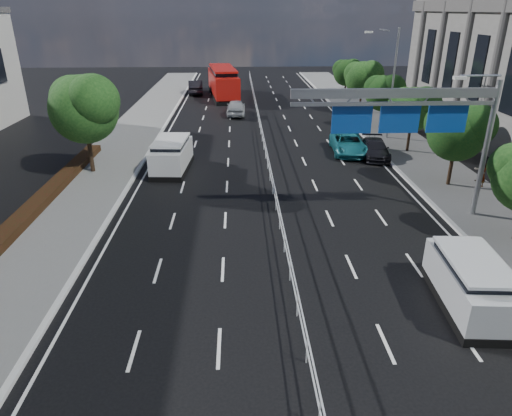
{
  "coord_description": "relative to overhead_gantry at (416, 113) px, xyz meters",
  "views": [
    {
      "loc": [
        -2.06,
        -12.04,
        10.33
      ],
      "look_at": [
        -1.32,
        6.06,
        2.4
      ],
      "focal_mm": 32.0,
      "sensor_mm": 36.0,
      "label": 1
    }
  ],
  "objects": [
    {
      "name": "ground",
      "position": [
        -6.74,
        -10.05,
        -5.61
      ],
      "size": [
        160.0,
        160.0,
        0.0
      ],
      "primitive_type": "plane",
      "color": "black",
      "rests_on": "ground"
    },
    {
      "name": "kerb_near",
      "position": [
        -15.74,
        -10.05,
        -5.54
      ],
      "size": [
        0.25,
        140.0,
        0.15
      ],
      "primitive_type": "cube",
      "color": "silver",
      "rests_on": "ground"
    },
    {
      "name": "median_fence",
      "position": [
        -6.74,
        12.45,
        -5.08
      ],
      "size": [
        0.05,
        85.0,
        1.02
      ],
      "color": "silver",
      "rests_on": "ground"
    },
    {
      "name": "overhead_gantry",
      "position": [
        0.0,
        0.0,
        0.0
      ],
      "size": [
        10.24,
        0.38,
        7.45
      ],
      "color": "gray",
      "rests_on": "ground"
    },
    {
      "name": "streetlight_far",
      "position": [
        3.76,
        15.95,
        -0.4
      ],
      "size": [
        2.78,
        2.4,
        9.0
      ],
      "color": "gray",
      "rests_on": "ground"
    },
    {
      "name": "near_tree_back",
      "position": [
        -18.68,
        7.92,
        -1.0
      ],
      "size": [
        4.84,
        4.51,
        6.69
      ],
      "color": "black",
      "rests_on": "ground"
    },
    {
      "name": "far_tree_d",
      "position": [
        4.51,
        4.42,
        -1.92
      ],
      "size": [
        3.85,
        3.59,
        5.34
      ],
      "color": "black",
      "rests_on": "ground"
    },
    {
      "name": "far_tree_e",
      "position": [
        4.51,
        11.93,
        -2.05
      ],
      "size": [
        3.63,
        3.38,
        5.13
      ],
      "color": "black",
      "rests_on": "ground"
    },
    {
      "name": "far_tree_f",
      "position": [
        4.5,
        19.43,
        -2.12
      ],
      "size": [
        3.52,
        3.28,
        5.02
      ],
      "color": "black",
      "rests_on": "ground"
    },
    {
      "name": "far_tree_g",
      "position": [
        4.51,
        26.92,
        -1.85
      ],
      "size": [
        3.96,
        3.69,
        5.45
      ],
      "color": "black",
      "rests_on": "ground"
    },
    {
      "name": "far_tree_h",
      "position": [
        4.5,
        34.43,
        -2.18
      ],
      "size": [
        3.41,
        3.18,
        4.91
      ],
      "color": "black",
      "rests_on": "ground"
    },
    {
      "name": "white_minivan",
      "position": [
        -13.38,
        8.35,
        -4.53
      ],
      "size": [
        2.54,
        5.2,
        2.2
      ],
      "rotation": [
        0.0,
        0.0,
        -0.07
      ],
      "color": "black",
      "rests_on": "ground"
    },
    {
      "name": "red_bus",
      "position": [
        -10.55,
        37.23,
        -3.72
      ],
      "size": [
        4.42,
        12.41,
        3.63
      ],
      "rotation": [
        0.0,
        0.0,
        0.13
      ],
      "color": "black",
      "rests_on": "ground"
    },
    {
      "name": "near_car_silver",
      "position": [
        -8.94,
        26.16,
        -4.79
      ],
      "size": [
        2.02,
        4.8,
        1.62
      ],
      "primitive_type": "imported",
      "rotation": [
        0.0,
        0.0,
        3.12
      ],
      "color": "#A1A4A8",
      "rests_on": "ground"
    },
    {
      "name": "near_car_dark",
      "position": [
        -14.28,
        39.67,
        -4.75
      ],
      "size": [
        2.26,
        5.32,
        1.71
      ],
      "primitive_type": "imported",
      "rotation": [
        0.0,
        0.0,
        3.23
      ],
      "color": "black",
      "rests_on": "ground"
    },
    {
      "name": "silver_minivan",
      "position": [
        -0.24,
        -8.05,
        -4.62
      ],
      "size": [
        2.4,
        4.96,
        2.0
      ],
      "rotation": [
        0.0,
        0.0,
        -0.08
      ],
      "color": "black",
      "rests_on": "ground"
    },
    {
      "name": "parked_car_teal",
      "position": [
        -0.24,
        11.95,
        -4.88
      ],
      "size": [
        2.74,
        5.39,
        1.46
      ],
      "primitive_type": "imported",
      "rotation": [
        0.0,
        0.0,
        -0.06
      ],
      "color": "#1A6B77",
      "rests_on": "ground"
    },
    {
      "name": "parked_car_dark",
      "position": [
        1.56,
        10.76,
        -4.96
      ],
      "size": [
        2.39,
        4.68,
        1.3
      ],
      "primitive_type": "imported",
      "rotation": [
        0.0,
        0.0,
        -0.13
      ],
      "color": "black",
      "rests_on": "ground"
    },
    {
      "name": "pedestrian_a",
      "position": [
        6.24,
        3.86,
        -4.68
      ],
      "size": [
        0.68,
        0.6,
        1.57
      ],
      "primitive_type": "imported",
      "rotation": [
        0.0,
        0.0,
        3.65
      ],
      "color": "gray",
      "rests_on": "sidewalk_far"
    },
    {
      "name": "pedestrian_b",
      "position": [
        6.66,
        4.96,
        -4.69
      ],
      "size": [
        0.78,
        0.62,
        1.55
      ],
      "primitive_type": "imported",
      "rotation": [
        0.0,
        0.0,
        3.1
      ],
      "color": "gray",
      "rests_on": "sidewalk_far"
    }
  ]
}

